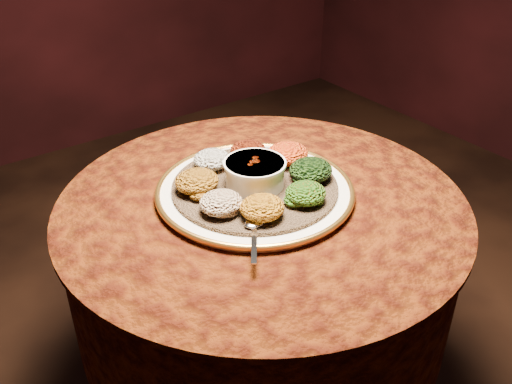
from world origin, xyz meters
TOP-DOWN VIEW (x-y plane):
  - table at (0.00, 0.00)m, footprint 0.96×0.96m
  - platter at (0.00, 0.03)m, footprint 0.48×0.48m
  - injera at (0.00, 0.03)m, footprint 0.48×0.48m
  - stew_bowl at (0.00, 0.03)m, footprint 0.15×0.15m
  - spoon at (-0.10, -0.11)m, footprint 0.11×0.13m
  - portion_ayib at (-0.04, 0.16)m, footprint 0.09×0.09m
  - portion_kitfo at (0.07, 0.15)m, footprint 0.09×0.09m
  - portion_tikil at (0.13, 0.07)m, footprint 0.11×0.10m
  - portion_gomen at (0.12, -0.03)m, footprint 0.10×0.10m
  - portion_mixveg at (0.05, -0.10)m, footprint 0.09×0.09m
  - portion_kik at (-0.07, -0.09)m, footprint 0.10×0.09m
  - portion_timatim at (-0.13, -0.02)m, footprint 0.10×0.09m
  - portion_shiro at (-0.12, 0.09)m, footprint 0.10×0.10m

SIDE VIEW (x-z plane):
  - table at x=0.00m, z-range 0.19..0.92m
  - platter at x=0.00m, z-range 0.73..0.76m
  - injera at x=0.00m, z-range 0.75..0.76m
  - spoon at x=-0.10m, z-range 0.76..0.77m
  - portion_kitfo at x=0.07m, z-range 0.76..0.81m
  - portion_ayib at x=-0.04m, z-range 0.76..0.81m
  - portion_mixveg at x=0.05m, z-range 0.76..0.81m
  - portion_timatim at x=-0.13m, z-range 0.76..0.81m
  - portion_kik at x=-0.07m, z-range 0.76..0.81m
  - portion_shiro at x=-0.12m, z-range 0.76..0.81m
  - portion_gomen at x=0.12m, z-range 0.76..0.81m
  - portion_tikil at x=0.13m, z-range 0.76..0.81m
  - stew_bowl at x=0.00m, z-range 0.77..0.83m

